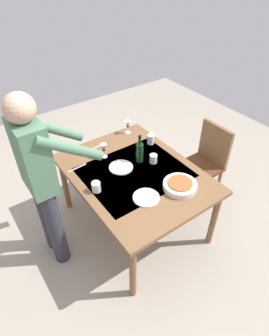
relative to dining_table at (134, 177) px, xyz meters
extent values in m
plane|color=#9E9384|center=(0.00, 0.00, -0.66)|extent=(6.00, 6.00, 0.00)
cube|color=brown|center=(0.00, 0.00, 0.05)|extent=(1.44, 1.10, 0.04)
cube|color=#C6AD89|center=(0.00, 0.00, 0.07)|extent=(0.79, 0.93, 0.00)
cylinder|color=brown|center=(-0.65, -0.48, -0.32)|extent=(0.06, 0.06, 0.69)
cylinder|color=brown|center=(0.65, -0.48, -0.32)|extent=(0.06, 0.06, 0.69)
cylinder|color=brown|center=(-0.65, 0.48, -0.32)|extent=(0.06, 0.06, 0.69)
cylinder|color=brown|center=(0.65, 0.48, -0.32)|extent=(0.06, 0.06, 0.69)
cube|color=#523019|center=(-0.08, -0.85, -0.21)|extent=(0.40, 0.40, 0.04)
cube|color=brown|center=(-0.08, -1.03, 0.03)|extent=(0.40, 0.04, 0.45)
cylinder|color=brown|center=(-0.25, -1.02, -0.44)|extent=(0.04, 0.04, 0.43)
cylinder|color=brown|center=(0.09, -1.02, -0.44)|extent=(0.04, 0.04, 0.43)
cylinder|color=brown|center=(-0.25, -0.68, -0.44)|extent=(0.04, 0.04, 0.43)
cylinder|color=brown|center=(0.09, -0.68, -0.44)|extent=(0.04, 0.04, 0.43)
cylinder|color=#2D2D38|center=(0.25, 0.83, -0.22)|extent=(0.14, 0.14, 0.88)
cylinder|color=#2D2D38|center=(0.05, 0.83, -0.22)|extent=(0.14, 0.14, 0.88)
cube|color=#4C7556|center=(0.15, 0.83, 0.52)|extent=(0.36, 0.20, 0.60)
sphere|color=tan|center=(0.15, 0.83, 0.92)|extent=(0.22, 0.22, 0.22)
cylinder|color=#4C7556|center=(0.32, 0.59, 0.59)|extent=(0.08, 0.52, 0.40)
cylinder|color=#4C7556|center=(-0.02, 0.59, 0.59)|extent=(0.08, 0.52, 0.40)
cylinder|color=black|center=(0.11, -0.14, 0.17)|extent=(0.07, 0.07, 0.20)
cylinder|color=black|center=(0.11, -0.14, 0.31)|extent=(0.03, 0.03, 0.08)
cylinder|color=black|center=(0.11, -0.14, 0.36)|extent=(0.03, 0.03, 0.02)
cylinder|color=white|center=(0.37, 0.11, 0.07)|extent=(0.06, 0.06, 0.01)
cylinder|color=white|center=(0.37, 0.11, 0.11)|extent=(0.01, 0.01, 0.07)
cone|color=white|center=(0.37, 0.11, 0.18)|extent=(0.07, 0.07, 0.07)
cylinder|color=maroon|center=(0.37, 0.11, 0.16)|extent=(0.03, 0.03, 0.03)
cylinder|color=white|center=(0.61, -0.34, 0.07)|extent=(0.06, 0.06, 0.01)
cylinder|color=white|center=(0.61, -0.34, 0.11)|extent=(0.01, 0.01, 0.07)
cone|color=white|center=(0.61, -0.34, 0.18)|extent=(0.07, 0.07, 0.07)
cylinder|color=maroon|center=(0.61, -0.34, 0.16)|extent=(0.03, 0.03, 0.03)
cylinder|color=silver|center=(-0.02, 0.42, 0.11)|extent=(0.08, 0.08, 0.09)
cylinder|color=silver|center=(0.02, -0.24, 0.11)|extent=(0.08, 0.08, 0.09)
cylinder|color=silver|center=(0.29, -0.42, 0.12)|extent=(0.08, 0.08, 0.11)
cylinder|color=silver|center=(-0.41, -0.20, 0.09)|extent=(0.30, 0.30, 0.05)
cylinder|color=#C6562D|center=(-0.41, -0.20, 0.12)|extent=(0.22, 0.22, 0.03)
cylinder|color=silver|center=(-0.34, 0.12, 0.07)|extent=(0.23, 0.23, 0.01)
cylinder|color=silver|center=(0.13, 0.07, 0.07)|extent=(0.23, 0.23, 0.01)
cube|color=silver|center=(0.37, 0.42, 0.07)|extent=(0.03, 0.20, 0.00)
cube|color=silver|center=(0.57, 0.10, 0.07)|extent=(0.03, 0.18, 0.00)
camera|label=1|loc=(-1.68, 1.20, 1.79)|focal=30.41mm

